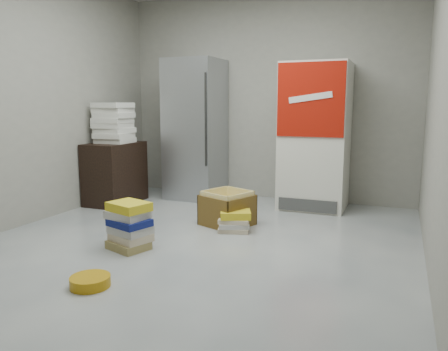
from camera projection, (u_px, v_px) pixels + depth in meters
ground at (183, 251)px, 3.91m from camera, size 5.00×5.00×0.00m
room_shell at (180, 44)px, 3.61m from camera, size 4.04×5.04×2.82m
steel_fridge at (195, 130)px, 6.03m from camera, size 0.70×0.72×1.90m
coke_cooler at (315, 136)px, 5.42m from camera, size 0.80×0.73×1.80m
wood_shelf at (115, 173)px, 5.76m from camera, size 0.50×0.80×0.80m
supply_box_stack at (114, 123)px, 5.65m from camera, size 0.45×0.45×0.52m
phonebook_stack_main at (129, 226)px, 3.95m from camera, size 0.44×0.40×0.43m
phonebook_stack_side at (234, 221)px, 4.51m from camera, size 0.39×0.35×0.21m
cardboard_box at (227, 211)px, 4.74m from camera, size 0.60×0.60×0.37m
bucket_lid at (90, 281)px, 3.14m from camera, size 0.30×0.30×0.08m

